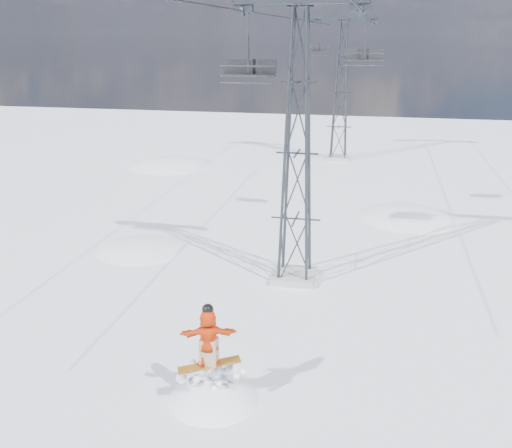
{
  "coord_description": "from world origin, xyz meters",
  "views": [
    {
      "loc": [
        3.86,
        -14.3,
        10.05
      ],
      "look_at": [
        0.04,
        3.69,
        3.88
      ],
      "focal_mm": 40.0,
      "sensor_mm": 36.0,
      "label": 1
    }
  ],
  "objects_px": {
    "lift_chair_near": "(249,69)",
    "lift_tower_near": "(297,154)",
    "snowboarder_jump": "(215,445)",
    "lift_tower_far": "(341,93)"
  },
  "relations": [
    {
      "from": "lift_tower_near",
      "to": "snowboarder_jump",
      "type": "height_order",
      "value": "lift_tower_near"
    },
    {
      "from": "lift_tower_far",
      "to": "lift_chair_near",
      "type": "relative_size",
      "value": 4.16
    },
    {
      "from": "lift_tower_near",
      "to": "snowboarder_jump",
      "type": "relative_size",
      "value": 1.61
    },
    {
      "from": "lift_tower_near",
      "to": "snowboarder_jump",
      "type": "distance_m",
      "value": 11.38
    },
    {
      "from": "lift_chair_near",
      "to": "lift_tower_near",
      "type": "bearing_deg",
      "value": -25.15
    },
    {
      "from": "lift_tower_near",
      "to": "lift_chair_near",
      "type": "height_order",
      "value": "lift_tower_near"
    },
    {
      "from": "lift_tower_far",
      "to": "lift_tower_near",
      "type": "bearing_deg",
      "value": -90.0
    },
    {
      "from": "lift_tower_near",
      "to": "lift_tower_far",
      "type": "xyz_separation_m",
      "value": [
        0.0,
        25.0,
        0.0
      ]
    },
    {
      "from": "lift_chair_near",
      "to": "snowboarder_jump",
      "type": "bearing_deg",
      "value": -83.43
    },
    {
      "from": "lift_tower_near",
      "to": "lift_tower_far",
      "type": "height_order",
      "value": "same"
    }
  ]
}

